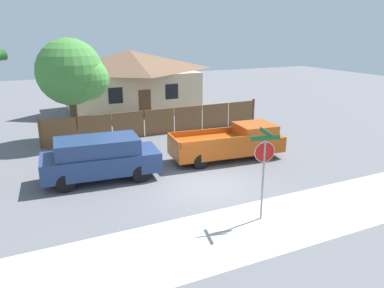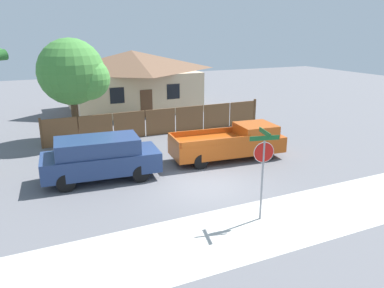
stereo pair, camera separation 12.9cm
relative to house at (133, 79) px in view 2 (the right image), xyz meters
The scene contains 8 objects.
ground_plane 16.61m from the house, 96.11° to the right, with size 80.00×80.00×0.00m, color slate.
sidewalk_strip 20.16m from the house, 95.02° to the right, with size 36.00×3.20×0.01m.
wooden_fence 8.27m from the house, 94.94° to the right, with size 13.61×0.12×1.67m.
house is the anchor object (origin of this frame).
oak_tree 9.08m from the house, 126.43° to the right, with size 3.83×3.65×5.72m.
red_suv 14.86m from the house, 111.74° to the right, with size 4.97×2.40×1.83m.
orange_pickup 13.88m from the house, 86.30° to the right, with size 5.66×2.40×1.65m.
stop_sign 19.56m from the house, 94.07° to the right, with size 0.97×0.88×3.08m.
Camera 2 is at (-6.48, -12.47, 6.09)m, focal length 35.00 mm.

